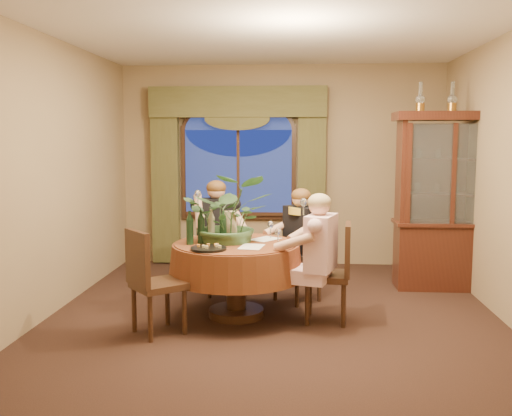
# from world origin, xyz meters

# --- Properties ---
(floor) EXTENTS (5.00, 5.00, 0.00)m
(floor) POSITION_xyz_m (0.00, 0.00, 0.00)
(floor) COLOR black
(floor) RESTS_ON ground
(wall_back) EXTENTS (4.50, 0.00, 4.50)m
(wall_back) POSITION_xyz_m (0.00, 2.50, 1.40)
(wall_back) COLOR #897251
(wall_back) RESTS_ON ground
(wall_right) EXTENTS (0.00, 5.00, 5.00)m
(wall_right) POSITION_xyz_m (2.25, 0.00, 1.40)
(wall_right) COLOR #897251
(wall_right) RESTS_ON ground
(ceiling) EXTENTS (5.00, 5.00, 0.00)m
(ceiling) POSITION_xyz_m (0.00, 0.00, 2.80)
(ceiling) COLOR white
(ceiling) RESTS_ON wall_back
(window) EXTENTS (1.62, 0.10, 1.32)m
(window) POSITION_xyz_m (-0.60, 2.43, 1.30)
(window) COLOR navy
(window) RESTS_ON wall_back
(arched_transom) EXTENTS (1.60, 0.06, 0.44)m
(arched_transom) POSITION_xyz_m (-0.60, 2.43, 2.08)
(arched_transom) COLOR navy
(arched_transom) RESTS_ON wall_back
(drapery_left) EXTENTS (0.38, 0.14, 2.32)m
(drapery_left) POSITION_xyz_m (-1.63, 2.38, 1.18)
(drapery_left) COLOR #42411E
(drapery_left) RESTS_ON floor
(drapery_right) EXTENTS (0.38, 0.14, 2.32)m
(drapery_right) POSITION_xyz_m (0.43, 2.38, 1.18)
(drapery_right) COLOR #42411E
(drapery_right) RESTS_ON floor
(swag_valance) EXTENTS (2.45, 0.16, 0.42)m
(swag_valance) POSITION_xyz_m (-0.60, 2.35, 2.28)
(swag_valance) COLOR #42411E
(swag_valance) RESTS_ON wall_back
(dining_table) EXTENTS (1.46, 1.46, 0.75)m
(dining_table) POSITION_xyz_m (-0.37, -0.02, 0.38)
(dining_table) COLOR maroon
(dining_table) RESTS_ON floor
(china_cabinet) EXTENTS (1.29, 0.51, 2.09)m
(china_cabinet) POSITION_xyz_m (2.00, 1.25, 1.04)
(china_cabinet) COLOR #33150F
(china_cabinet) RESTS_ON floor
(oil_lamp_left) EXTENTS (0.11, 0.11, 0.34)m
(oil_lamp_left) POSITION_xyz_m (1.64, 1.25, 2.26)
(oil_lamp_left) COLOR #A5722D
(oil_lamp_left) RESTS_ON china_cabinet
(oil_lamp_center) EXTENTS (0.11, 0.11, 0.34)m
(oil_lamp_center) POSITION_xyz_m (2.00, 1.25, 2.26)
(oil_lamp_center) COLOR #A5722D
(oil_lamp_center) RESTS_ON china_cabinet
(oil_lamp_right) EXTENTS (0.11, 0.11, 0.34)m
(oil_lamp_right) POSITION_xyz_m (2.36, 1.25, 2.26)
(oil_lamp_right) COLOR #A5722D
(oil_lamp_right) RESTS_ON china_cabinet
(chair_right) EXTENTS (0.46, 0.46, 0.96)m
(chair_right) POSITION_xyz_m (0.52, -0.11, 0.48)
(chair_right) COLOR black
(chair_right) RESTS_ON floor
(chair_back_right) EXTENTS (0.59, 0.59, 0.96)m
(chair_back_right) POSITION_xyz_m (0.24, 0.58, 0.48)
(chair_back_right) COLOR black
(chair_back_right) RESTS_ON floor
(chair_back) EXTENTS (0.52, 0.52, 0.96)m
(chair_back) POSITION_xyz_m (-0.63, 0.83, 0.48)
(chair_back) COLOR black
(chair_back) RESTS_ON floor
(chair_front_left) EXTENTS (0.59, 0.59, 0.96)m
(chair_front_left) POSITION_xyz_m (-1.02, -0.57, 0.48)
(chair_front_left) COLOR black
(chair_front_left) RESTS_ON floor
(person_pink) EXTENTS (0.54, 0.56, 1.28)m
(person_pink) POSITION_xyz_m (0.45, -0.28, 0.64)
(person_pink) COLOR beige
(person_pink) RESTS_ON floor
(person_back) EXTENTS (0.59, 0.57, 1.31)m
(person_back) POSITION_xyz_m (-0.69, 0.83, 0.66)
(person_back) COLOR black
(person_back) RESTS_ON floor
(person_scarf) EXTENTS (0.61, 0.61, 1.25)m
(person_scarf) POSITION_xyz_m (0.29, 0.56, 0.63)
(person_scarf) COLOR black
(person_scarf) RESTS_ON floor
(stoneware_vase) EXTENTS (0.16, 0.16, 0.30)m
(stoneware_vase) POSITION_xyz_m (-0.45, 0.13, 0.90)
(stoneware_vase) COLOR #927F60
(stoneware_vase) RESTS_ON dining_table
(centerpiece_plant) EXTENTS (0.88, 0.98, 0.76)m
(centerpiece_plant) POSITION_xyz_m (-0.44, 0.07, 1.33)
(centerpiece_plant) COLOR #355931
(centerpiece_plant) RESTS_ON dining_table
(olive_bowl) EXTENTS (0.16, 0.16, 0.05)m
(olive_bowl) POSITION_xyz_m (-0.36, -0.06, 0.77)
(olive_bowl) COLOR #4F6035
(olive_bowl) RESTS_ON dining_table
(cheese_platter) EXTENTS (0.34, 0.34, 0.02)m
(cheese_platter) POSITION_xyz_m (-0.59, -0.40, 0.76)
(cheese_platter) COLOR black
(cheese_platter) RESTS_ON dining_table
(wine_bottle_0) EXTENTS (0.07, 0.07, 0.33)m
(wine_bottle_0) POSITION_xyz_m (-0.81, -0.14, 0.92)
(wine_bottle_0) COLOR black
(wine_bottle_0) RESTS_ON dining_table
(wine_bottle_1) EXTENTS (0.07, 0.07, 0.33)m
(wine_bottle_1) POSITION_xyz_m (-0.65, 0.15, 0.92)
(wine_bottle_1) COLOR black
(wine_bottle_1) RESTS_ON dining_table
(wine_bottle_2) EXTENTS (0.07, 0.07, 0.33)m
(wine_bottle_2) POSITION_xyz_m (-0.49, -0.06, 0.92)
(wine_bottle_2) COLOR black
(wine_bottle_2) RESTS_ON dining_table
(wine_bottle_3) EXTENTS (0.07, 0.07, 0.33)m
(wine_bottle_3) POSITION_xyz_m (-0.71, -0.07, 0.92)
(wine_bottle_3) COLOR black
(wine_bottle_3) RESTS_ON dining_table
(wine_bottle_4) EXTENTS (0.07, 0.07, 0.33)m
(wine_bottle_4) POSITION_xyz_m (-0.74, 0.10, 0.92)
(wine_bottle_4) COLOR tan
(wine_bottle_4) RESTS_ON dining_table
(wine_bottle_5) EXTENTS (0.07, 0.07, 0.33)m
(wine_bottle_5) POSITION_xyz_m (-0.62, 0.01, 0.92)
(wine_bottle_5) COLOR tan
(wine_bottle_5) RESTS_ON dining_table
(tasting_paper_0) EXTENTS (0.25, 0.33, 0.00)m
(tasting_paper_0) POSITION_xyz_m (-0.20, -0.24, 0.75)
(tasting_paper_0) COLOR white
(tasting_paper_0) RESTS_ON dining_table
(tasting_paper_1) EXTENTS (0.35, 0.37, 0.00)m
(tasting_paper_1) POSITION_xyz_m (-0.10, 0.19, 0.75)
(tasting_paper_1) COLOR white
(tasting_paper_1) RESTS_ON dining_table
(wine_glass_person_pink) EXTENTS (0.07, 0.07, 0.18)m
(wine_glass_person_pink) POSITION_xyz_m (0.05, -0.16, 0.84)
(wine_glass_person_pink) COLOR silver
(wine_glass_person_pink) RESTS_ON dining_table
(wine_glass_person_back) EXTENTS (0.07, 0.07, 0.18)m
(wine_glass_person_back) POSITION_xyz_m (-0.53, 0.39, 0.84)
(wine_glass_person_back) COLOR silver
(wine_glass_person_back) RESTS_ON dining_table
(wine_glass_person_scarf) EXTENTS (0.07, 0.07, 0.18)m
(wine_glass_person_scarf) POSITION_xyz_m (-0.04, 0.27, 0.84)
(wine_glass_person_scarf) COLOR silver
(wine_glass_person_scarf) RESTS_ON dining_table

